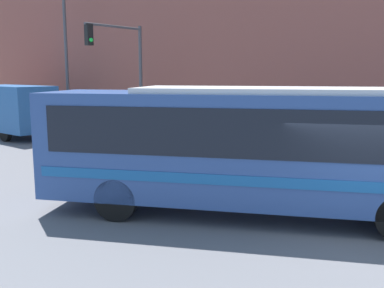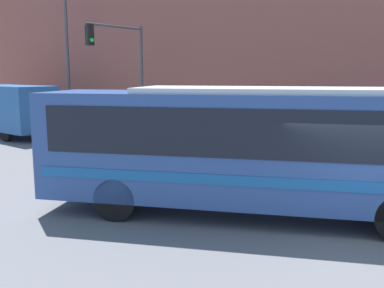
{
  "view_description": "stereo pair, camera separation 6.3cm",
  "coord_description": "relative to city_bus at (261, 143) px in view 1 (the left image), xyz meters",
  "views": [
    {
      "loc": [
        -9.43,
        -2.91,
        3.54
      ],
      "look_at": [
        0.65,
        5.31,
        1.38
      ],
      "focal_mm": 40.0,
      "sensor_mm": 36.0,
      "label": 1
    },
    {
      "loc": [
        -9.39,
        -2.96,
        3.54
      ],
      "look_at": [
        0.65,
        5.31,
        1.38
      ],
      "focal_mm": 40.0,
      "sensor_mm": 36.0,
      "label": 2
    }
  ],
  "objects": [
    {
      "name": "ground_plane",
      "position": [
        0.35,
        -2.31,
        -1.86
      ],
      "size": [
        120.0,
        120.0,
        0.0
      ],
      "primitive_type": "plane",
      "color": "slate"
    },
    {
      "name": "sidewalk",
      "position": [
        6.11,
        17.69,
        -1.78
      ],
      "size": [
        2.53,
        70.0,
        0.15
      ],
      "color": "#B7B2A8",
      "rests_on": "ground_plane"
    },
    {
      "name": "building_facade",
      "position": [
        10.37,
        14.87,
        3.95
      ],
      "size": [
        6.0,
        32.36,
        11.63
      ],
      "color": "brown",
      "rests_on": "ground_plane"
    },
    {
      "name": "city_bus",
      "position": [
        0.0,
        0.0,
        0.0
      ],
      "size": [
        7.2,
        10.8,
        3.2
      ],
      "rotation": [
        0.0,
        0.0,
        0.48
      ],
      "color": "#2D4C8C",
      "rests_on": "ground_plane"
    },
    {
      "name": "delivery_truck",
      "position": [
        2.92,
        18.24,
        -0.28
      ],
      "size": [
        2.33,
        7.78,
        2.87
      ],
      "color": "#265999",
      "rests_on": "ground_plane"
    },
    {
      "name": "fire_hydrant",
      "position": [
        5.45,
        1.42,
        -1.38
      ],
      "size": [
        0.23,
        0.31,
        0.67
      ],
      "color": "gold",
      "rests_on": "sidewalk"
    },
    {
      "name": "traffic_light_pole",
      "position": [
        4.51,
        9.96,
        2.12
      ],
      "size": [
        3.28,
        0.35,
        5.61
      ],
      "color": "#47474C",
      "rests_on": "sidewalk"
    },
    {
      "name": "parking_meter",
      "position": [
        5.45,
        7.46,
        -0.89
      ],
      "size": [
        0.14,
        0.14,
        1.2
      ],
      "color": "#47474C",
      "rests_on": "sidewalk"
    },
    {
      "name": "street_lamp",
      "position": [
        5.44,
        16.13,
        3.09
      ],
      "size": [
        2.3,
        0.28,
        8.27
      ],
      "color": "#47474C",
      "rests_on": "sidewalk"
    },
    {
      "name": "pedestrian_near_corner",
      "position": [
        6.03,
        3.21,
        -0.85
      ],
      "size": [
        0.34,
        0.34,
        1.69
      ],
      "color": "#23283D",
      "rests_on": "sidewalk"
    }
  ]
}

